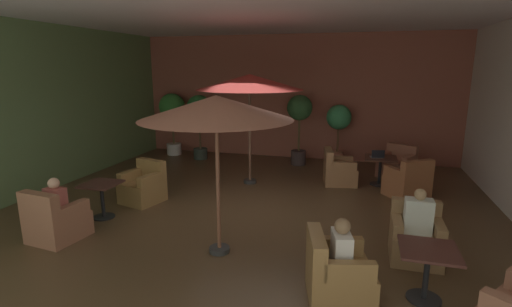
{
  "coord_description": "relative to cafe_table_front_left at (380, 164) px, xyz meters",
  "views": [
    {
      "loc": [
        2.09,
        -6.95,
        2.85
      ],
      "look_at": [
        0.0,
        0.5,
        1.08
      ],
      "focal_mm": 26.62,
      "sensor_mm": 36.0,
      "label": 1
    }
  ],
  "objects": [
    {
      "name": "potted_tree_mid_right",
      "position": [
        -2.26,
        1.44,
        0.92
      ],
      "size": [
        0.74,
        0.74,
        2.07
      ],
      "color": "#3A2C2D",
      "rests_on": "ground_plane"
    },
    {
      "name": "potted_tree_left_corner",
      "position": [
        -6.48,
        1.67,
        0.9
      ],
      "size": [
        0.84,
        0.84,
        2.02
      ],
      "color": "silver",
      "rests_on": "ground_plane"
    },
    {
      "name": "patron_with_friend",
      "position": [
        -0.65,
        -5.1,
        0.19
      ],
      "size": [
        0.3,
        0.43,
        0.64
      ],
      "color": "silver",
      "rests_on": "ground_plane"
    },
    {
      "name": "cafe_table_front_left",
      "position": [
        0.0,
        0.0,
        0.0
      ],
      "size": [
        0.76,
        0.76,
        0.69
      ],
      "color": "black",
      "rests_on": "ground_plane"
    },
    {
      "name": "open_laptop",
      "position": [
        -0.08,
        -0.05,
        0.22
      ],
      "size": [
        0.35,
        0.29,
        0.2
      ],
      "color": "#9EA0A5",
      "rests_on": "cafe_table_front_left"
    },
    {
      "name": "potted_tree_mid_left",
      "position": [
        -5.37,
        1.32,
        0.92
      ],
      "size": [
        0.78,
        0.78,
        2.01
      ],
      "color": "#313932",
      "rests_on": "ground_plane"
    },
    {
      "name": "ground_plane",
      "position": [
        -2.6,
        -2.54,
        -0.53
      ],
      "size": [
        10.04,
        9.91,
        0.02
      ],
      "primitive_type": "cube",
      "color": "#4F3924"
    },
    {
      "name": "armchair_mid_center_south",
      "position": [
        -0.69,
        -5.11,
        -0.2
      ],
      "size": [
        0.94,
        0.93,
        0.86
      ],
      "color": "olive",
      "rests_on": "ground_plane"
    },
    {
      "name": "iced_drink_cup",
      "position": [
        0.02,
        -0.05,
        0.22
      ],
      "size": [
        0.08,
        0.08,
        0.11
      ],
      "primitive_type": "cylinder",
      "color": "white",
      "rests_on": "cafe_table_front_left"
    },
    {
      "name": "armchair_front_right_east",
      "position": [
        -4.95,
        -2.64,
        -0.19
      ],
      "size": [
        0.9,
        0.92,
        0.88
      ],
      "color": "olive",
      "rests_on": "ground_plane"
    },
    {
      "name": "armchair_front_left_south",
      "position": [
        0.57,
        -0.83,
        -0.19
      ],
      "size": [
        1.06,
        1.05,
        0.91
      ],
      "color": "#A35E3A",
      "rests_on": "ground_plane"
    },
    {
      "name": "armchair_mid_center_east",
      "position": [
        0.38,
        -3.75,
        -0.21
      ],
      "size": [
        0.72,
        0.75,
        0.85
      ],
      "color": "olive",
      "rests_on": "ground_plane"
    },
    {
      "name": "potted_tree_right_corner",
      "position": [
        -1.15,
        1.73,
        0.75
      ],
      "size": [
        0.72,
        0.72,
        1.79
      ],
      "color": "#AD644A",
      "rests_on": "ground_plane"
    },
    {
      "name": "patio_umbrella_center_beige",
      "position": [
        -2.54,
        -4.36,
        1.74
      ],
      "size": [
        2.26,
        2.26,
        2.45
      ],
      "color": "#2D2D2D",
      "rests_on": "ground_plane"
    },
    {
      "name": "cafe_table_front_right",
      "position": [
        -5.21,
        -3.65,
        -0.02
      ],
      "size": [
        0.66,
        0.66,
        0.69
      ],
      "color": "black",
      "rests_on": "ground_plane"
    },
    {
      "name": "wall_back_brick",
      "position": [
        -2.6,
        2.37,
        1.39
      ],
      "size": [
        10.04,
        0.08,
        3.84
      ],
      "primitive_type": "cube",
      "color": "#98503F",
      "rests_on": "ground_plane"
    },
    {
      "name": "ceiling_slab",
      "position": [
        -2.6,
        -2.54,
        3.34
      ],
      "size": [
        10.04,
        9.91,
        0.06
      ],
      "primitive_type": "cube",
      "color": "silver",
      "rests_on": "wall_back_brick"
    },
    {
      "name": "patio_umbrella_tall_red",
      "position": [
        -3.13,
        -0.72,
        1.97
      ],
      "size": [
        2.57,
        2.57,
        2.69
      ],
      "color": "#2D2D2D",
      "rests_on": "ground_plane"
    },
    {
      "name": "armchair_front_left_north",
      "position": [
        0.47,
        0.89,
        -0.22
      ],
      "size": [
        1.07,
        1.06,
        0.83
      ],
      "color": "#9F5D45",
      "rests_on": "ground_plane"
    },
    {
      "name": "armchair_front_right_north",
      "position": [
        -5.34,
        -4.69,
        -0.2
      ],
      "size": [
        0.83,
        0.88,
        0.9
      ],
      "color": "#996046",
      "rests_on": "ground_plane"
    },
    {
      "name": "armchair_front_left_east",
      "position": [
        -0.99,
        -0.18,
        -0.21
      ],
      "size": [
        0.89,
        0.89,
        0.87
      ],
      "color": "#986641",
      "rests_on": "ground_plane"
    },
    {
      "name": "patron_by_window",
      "position": [
        -5.33,
        -4.64,
        0.19
      ],
      "size": [
        0.36,
        0.25,
        0.64
      ],
      "color": "#AF534A",
      "rests_on": "ground_plane"
    },
    {
      "name": "cafe_table_mid_center",
      "position": [
        0.38,
        -4.85,
        -0.01
      ],
      "size": [
        0.69,
        0.69,
        0.69
      ],
      "color": "black",
      "rests_on": "ground_plane"
    },
    {
      "name": "wall_left_accent",
      "position": [
        -7.58,
        -2.54,
        1.39
      ],
      "size": [
        0.08,
        9.91,
        3.84
      ],
      "primitive_type": "cube",
      "color": "#607D4B",
      "rests_on": "ground_plane"
    },
    {
      "name": "patron_blue_shirt",
      "position": [
        0.38,
        -3.79,
        0.21
      ],
      "size": [
        0.39,
        0.25,
        0.68
      ],
      "color": "silver",
      "rests_on": "ground_plane"
    }
  ]
}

